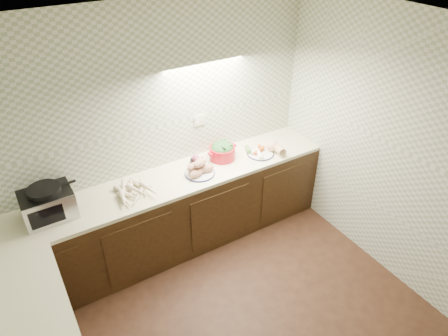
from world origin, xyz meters
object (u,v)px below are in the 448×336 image
veg_plate (266,149)px  toaster_oven (48,203)px  dutch_oven (222,151)px  sweet_potato_plate (199,168)px  parsnip_pile (131,192)px  onion_bowl (197,161)px

veg_plate → toaster_oven: bearing=177.0°
toaster_oven → dutch_oven: toaster_oven is taller
sweet_potato_plate → parsnip_pile: bearing=178.3°
toaster_oven → onion_bowl: toaster_oven is taller
parsnip_pile → sweet_potato_plate: sweet_potato_plate is taller
dutch_oven → veg_plate: (0.47, -0.16, -0.05)m
parsnip_pile → sweet_potato_plate: bearing=-1.7°
sweet_potato_plate → onion_bowl: (0.07, 0.17, -0.02)m
parsnip_pile → dutch_oven: bearing=5.9°
parsnip_pile → sweet_potato_plate: size_ratio=1.35×
parsnip_pile → veg_plate: 1.57m
parsnip_pile → veg_plate: veg_plate is taller
toaster_oven → onion_bowl: 1.53m
onion_bowl → dutch_oven: bearing=-7.3°
onion_bowl → dutch_oven: 0.30m
parsnip_pile → dutch_oven: dutch_oven is taller
onion_bowl → veg_plate: veg_plate is taller
dutch_oven → veg_plate: size_ratio=0.89×
sweet_potato_plate → dutch_oven: dutch_oven is taller
parsnip_pile → onion_bowl: 0.81m
toaster_oven → veg_plate: (2.29, -0.12, -0.09)m
parsnip_pile → onion_bowl: onion_bowl is taller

